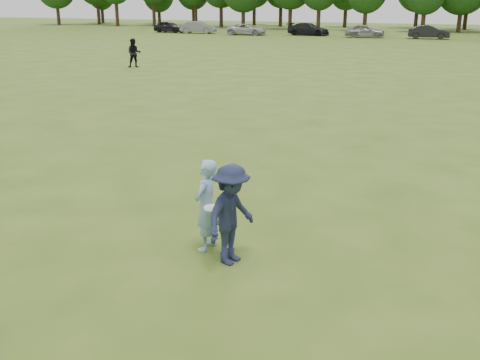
{
  "coord_description": "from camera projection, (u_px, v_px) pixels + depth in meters",
  "views": [
    {
      "loc": [
        4.69,
        -7.82,
        4.35
      ],
      "look_at": [
        0.95,
        1.45,
        1.1
      ],
      "focal_mm": 42.0,
      "sensor_mm": 36.0,
      "label": 1
    }
  ],
  "objects": [
    {
      "name": "car_e",
      "position": [
        365.0,
        31.0,
        64.43
      ],
      "size": [
        4.68,
        2.38,
        1.53
      ],
      "primitive_type": "imported",
      "rotation": [
        0.0,
        0.0,
        1.7
      ],
      "color": "gray",
      "rests_on": "ground"
    },
    {
      "name": "car_c",
      "position": [
        247.0,
        29.0,
        69.0
      ],
      "size": [
        5.02,
        2.63,
        1.35
      ],
      "primitive_type": "imported",
      "rotation": [
        0.0,
        0.0,
        1.65
      ],
      "color": "#AFAFB4",
      "rests_on": "ground"
    },
    {
      "name": "car_a",
      "position": [
        169.0,
        27.0,
        73.91
      ],
      "size": [
        4.51,
        2.25,
        1.48
      ],
      "primitive_type": "imported",
      "rotation": [
        0.0,
        0.0,
        1.45
      ],
      "color": "black",
      "rests_on": "ground"
    },
    {
      "name": "ground",
      "position": [
        160.0,
        256.0,
        9.91
      ],
      "size": [
        200.0,
        200.0,
        0.0
      ],
      "primitive_type": "plane",
      "color": "#344E16",
      "rests_on": "ground"
    },
    {
      "name": "disc_in_play",
      "position": [
        212.0,
        208.0,
        9.67
      ],
      "size": [
        0.28,
        0.28,
        0.07
      ],
      "color": "white",
      "rests_on": "ground"
    },
    {
      "name": "car_f",
      "position": [
        429.0,
        32.0,
        62.28
      ],
      "size": [
        4.63,
        2.0,
        1.48
      ],
      "primitive_type": "imported",
      "rotation": [
        0.0,
        0.0,
        1.67
      ],
      "color": "black",
      "rests_on": "ground"
    },
    {
      "name": "car_b",
      "position": [
        198.0,
        27.0,
        72.2
      ],
      "size": [
        4.76,
        2.18,
        1.51
      ],
      "primitive_type": "imported",
      "rotation": [
        0.0,
        0.0,
        1.7
      ],
      "color": "slate",
      "rests_on": "ground"
    },
    {
      "name": "car_d",
      "position": [
        309.0,
        29.0,
        68.17
      ],
      "size": [
        5.29,
        2.59,
        1.48
      ],
      "primitive_type": "imported",
      "rotation": [
        0.0,
        0.0,
        1.47
      ],
      "color": "black",
      "rests_on": "ground"
    },
    {
      "name": "defender",
      "position": [
        231.0,
        215.0,
        9.44
      ],
      "size": [
        0.9,
        1.25,
        1.75
      ],
      "primitive_type": "imported",
      "rotation": [
        0.0,
        0.0,
        1.34
      ],
      "color": "#1B213B",
      "rests_on": "ground"
    },
    {
      "name": "player_far_a",
      "position": [
        134.0,
        53.0,
        36.59
      ],
      "size": [
        1.13,
        1.06,
        1.86
      ],
      "primitive_type": "imported",
      "rotation": [
        0.0,
        0.0,
        0.52
      ],
      "color": "black",
      "rests_on": "ground"
    },
    {
      "name": "thrower",
      "position": [
        206.0,
        205.0,
        9.97
      ],
      "size": [
        0.43,
        0.63,
        1.68
      ],
      "primitive_type": "imported",
      "rotation": [
        0.0,
        0.0,
        -1.61
      ],
      "color": "#7FA6C5",
      "rests_on": "ground"
    }
  ]
}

